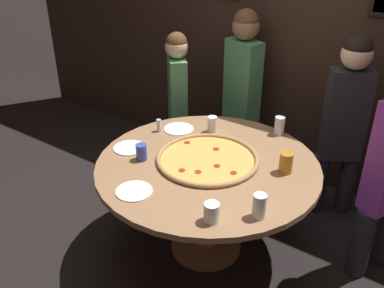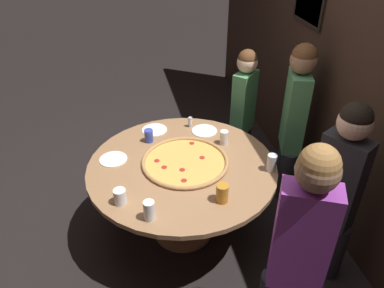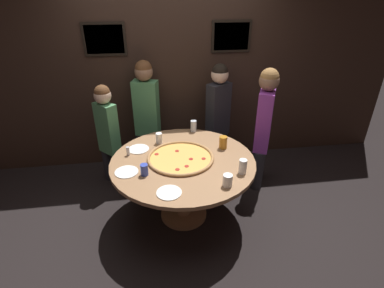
# 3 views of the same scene
# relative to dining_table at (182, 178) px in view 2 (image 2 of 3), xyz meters

# --- Properties ---
(ground_plane) EXTENTS (24.00, 24.00, 0.00)m
(ground_plane) POSITION_rel_dining_table_xyz_m (0.00, 0.00, -0.60)
(ground_plane) COLOR black
(back_wall) EXTENTS (6.40, 0.08, 2.60)m
(back_wall) POSITION_rel_dining_table_xyz_m (0.00, 1.35, 0.70)
(back_wall) COLOR black
(back_wall) RESTS_ON ground_plane
(dining_table) EXTENTS (1.50, 1.50, 0.74)m
(dining_table) POSITION_rel_dining_table_xyz_m (0.00, 0.00, 0.00)
(dining_table) COLOR #936B47
(dining_table) RESTS_ON ground_plane
(giant_pizza) EXTENTS (0.70, 0.70, 0.03)m
(giant_pizza) POSITION_rel_dining_table_xyz_m (-0.02, 0.03, 0.15)
(giant_pizza) COLOR #E5A84C
(giant_pizza) RESTS_ON dining_table
(drink_cup_front_edge) EXTENTS (0.07, 0.07, 0.11)m
(drink_cup_front_edge) POSITION_rel_dining_table_xyz_m (-0.39, -0.22, 0.20)
(drink_cup_front_edge) COLOR #384CB7
(drink_cup_front_edge) RESTS_ON dining_table
(drink_cup_far_right) EXTENTS (0.07, 0.07, 0.12)m
(drink_cup_far_right) POSITION_rel_dining_table_xyz_m (-0.22, 0.41, 0.20)
(drink_cup_far_right) COLOR white
(drink_cup_far_right) RESTS_ON dining_table
(drink_cup_centre_back) EXTENTS (0.08, 0.08, 0.15)m
(drink_cup_centre_back) POSITION_rel_dining_table_xyz_m (0.54, -0.32, 0.21)
(drink_cup_centre_back) COLOR white
(drink_cup_centre_back) RESTS_ON dining_table
(drink_cup_near_right) EXTENTS (0.07, 0.07, 0.14)m
(drink_cup_near_right) POSITION_rel_dining_table_xyz_m (0.21, 0.66, 0.21)
(drink_cup_near_right) COLOR silver
(drink_cup_near_right) RESTS_ON dining_table
(drink_cup_by_shaker) EXTENTS (0.09, 0.09, 0.14)m
(drink_cup_by_shaker) POSITION_rel_dining_table_xyz_m (0.47, 0.19, 0.21)
(drink_cup_by_shaker) COLOR #BC7A23
(drink_cup_by_shaker) RESTS_ON dining_table
(drink_cup_near_left) EXTENTS (0.09, 0.09, 0.12)m
(drink_cup_near_left) POSITION_rel_dining_table_xyz_m (0.35, -0.50, 0.20)
(drink_cup_near_left) COLOR white
(drink_cup_near_left) RESTS_ON dining_table
(white_plate_right_side) EXTENTS (0.23, 0.23, 0.01)m
(white_plate_right_side) POSITION_rel_dining_table_xyz_m (-0.46, 0.29, 0.14)
(white_plate_right_side) COLOR white
(white_plate_right_side) RESTS_ON dining_table
(white_plate_left_side) EXTENTS (0.22, 0.22, 0.01)m
(white_plate_left_side) POSITION_rel_dining_table_xyz_m (-0.18, -0.53, 0.14)
(white_plate_left_side) COLOR white
(white_plate_left_side) RESTS_ON dining_table
(white_plate_beside_cup) EXTENTS (0.23, 0.23, 0.01)m
(white_plate_beside_cup) POSITION_rel_dining_table_xyz_m (-0.57, -0.15, 0.14)
(white_plate_beside_cup) COLOR white
(white_plate_beside_cup) RESTS_ON dining_table
(condiment_shaker) EXTENTS (0.04, 0.04, 0.10)m
(condiment_shaker) POSITION_rel_dining_table_xyz_m (-0.56, 0.18, 0.19)
(condiment_shaker) COLOR silver
(condiment_shaker) RESTS_ON dining_table
(diner_centre_back) EXTENTS (0.40, 0.26, 1.53)m
(diner_centre_back) POSITION_rel_dining_table_xyz_m (-0.35, 1.10, 0.27)
(diner_centre_back) COLOR #232328
(diner_centre_back) RESTS_ON ground_plane
(diner_far_left) EXTENTS (0.39, 0.31, 1.48)m
(diner_far_left) POSITION_rel_dining_table_xyz_m (0.59, 0.99, 0.24)
(diner_far_left) COLOR #232328
(diner_far_left) RESTS_ON ground_plane
(diner_far_right) EXTENTS (0.29, 0.40, 1.54)m
(diner_far_right) POSITION_rel_dining_table_xyz_m (1.04, 0.50, 0.27)
(diner_far_right) COLOR #232328
(diner_far_right) RESTS_ON ground_plane
(diner_side_right) EXTENTS (0.32, 0.33, 1.34)m
(diner_side_right) POSITION_rel_dining_table_xyz_m (-0.84, 0.79, 0.16)
(diner_side_right) COLOR #232328
(diner_side_right) RESTS_ON ground_plane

